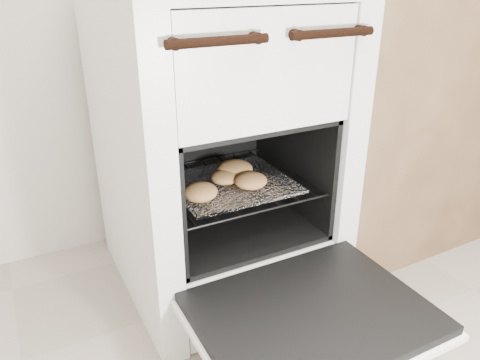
{
  "coord_description": "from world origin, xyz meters",
  "views": [
    {
      "loc": [
        -0.58,
        -0.06,
        0.95
      ],
      "look_at": [
        -0.03,
        1.01,
        0.41
      ],
      "focal_mm": 35.0,
      "sensor_mm": 36.0,
      "label": 1
    }
  ],
  "objects": [
    {
      "name": "foil_sheet",
      "position": [
        -0.03,
        1.07,
        0.37
      ],
      "size": [
        0.35,
        0.31,
        0.01
      ],
      "primitive_type": "cube",
      "color": "white",
      "rests_on": "oven_rack"
    },
    {
      "name": "counter",
      "position": [
        0.78,
        1.21,
        0.47
      ],
      "size": [
        0.95,
        0.64,
        0.94
      ],
      "primitive_type": "cube",
      "rotation": [
        0.0,
        0.0,
        0.02
      ],
      "color": "brown",
      "rests_on": "ground"
    },
    {
      "name": "baked_rolls",
      "position": [
        -0.04,
        1.05,
        0.4
      ],
      "size": [
        0.28,
        0.23,
        0.05
      ],
      "color": "tan",
      "rests_on": "foil_sheet"
    },
    {
      "name": "stove",
      "position": [
        -0.03,
        1.16,
        0.46
      ],
      "size": [
        0.61,
        0.68,
        0.94
      ],
      "color": "silver",
      "rests_on": "ground"
    },
    {
      "name": "oven_door",
      "position": [
        -0.03,
        0.64,
        0.21
      ],
      "size": [
        0.55,
        0.43,
        0.04
      ],
      "color": "black",
      "rests_on": "stove"
    },
    {
      "name": "oven_rack",
      "position": [
        -0.03,
        1.09,
        0.37
      ],
      "size": [
        0.45,
        0.43,
        0.01
      ],
      "color": "black",
      "rests_on": "stove"
    }
  ]
}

